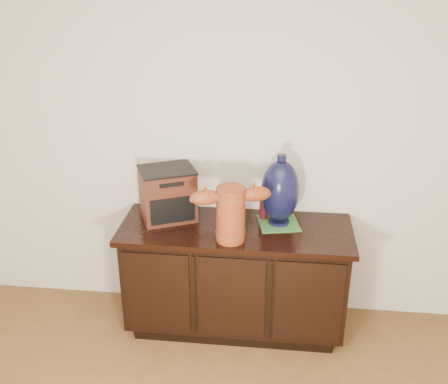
# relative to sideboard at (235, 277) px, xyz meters

# --- Properties ---
(sideboard) EXTENTS (1.46, 0.56, 0.75)m
(sideboard) POSITION_rel_sideboard_xyz_m (0.00, 0.00, 0.00)
(sideboard) COLOR black
(sideboard) RESTS_ON ground
(terracotta_vessel) EXTENTS (0.48, 0.22, 0.34)m
(terracotta_vessel) POSITION_rel_sideboard_xyz_m (-0.02, -0.16, 0.56)
(terracotta_vessel) COLOR brown
(terracotta_vessel) RESTS_ON sideboard
(tv_radio) EXTENTS (0.42, 0.39, 0.34)m
(tv_radio) POSITION_rel_sideboard_xyz_m (-0.44, 0.09, 0.54)
(tv_radio) COLOR #421D10
(tv_radio) RESTS_ON sideboard
(green_mat) EXTENTS (0.29, 0.29, 0.01)m
(green_mat) POSITION_rel_sideboard_xyz_m (0.27, 0.08, 0.37)
(green_mat) COLOR #346D31
(green_mat) RESTS_ON sideboard
(lamp_base) EXTENTS (0.28, 0.28, 0.46)m
(lamp_base) POSITION_rel_sideboard_xyz_m (0.27, 0.08, 0.59)
(lamp_base) COLOR black
(lamp_base) RESTS_ON green_mat
(spray_can) EXTENTS (0.06, 0.06, 0.16)m
(spray_can) POSITION_rel_sideboard_xyz_m (0.17, 0.14, 0.45)
(spray_can) COLOR maroon
(spray_can) RESTS_ON sideboard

